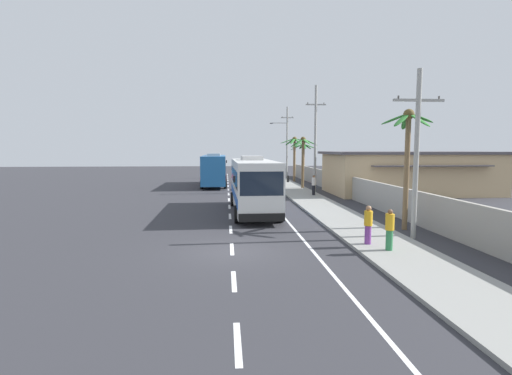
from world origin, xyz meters
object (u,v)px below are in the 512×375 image
coach_bus_far_lane (214,169)px  palm_third (303,152)px  motorcycle_beside_bus (274,189)px  pedestrian_midwalk (390,229)px  palm_nearest (295,150)px  pedestrian_near_kerb (368,224)px  utility_pole_nearest (417,151)px  utility_pole_far (287,140)px  utility_pole_mid (315,138)px  pedestrian_far_walk (314,185)px  coach_bus_foreground (253,183)px  palm_fourth (304,153)px  palm_second (408,144)px  roadside_building (409,172)px

coach_bus_far_lane → palm_third: 10.72m
motorcycle_beside_bus → pedestrian_midwalk: bearing=-83.1°
palm_nearest → pedestrian_near_kerb: bearing=-94.6°
utility_pole_nearest → palm_third: size_ratio=1.44×
palm_nearest → palm_third: 9.21m
utility_pole_far → palm_nearest: size_ratio=1.79×
pedestrian_near_kerb → utility_pole_mid: bearing=-128.2°
pedestrian_midwalk → pedestrian_far_walk: pedestrian_far_walk is taller
pedestrian_far_walk → utility_pole_nearest: bearing=23.0°
coach_bus_foreground → coach_bus_far_lane: size_ratio=0.96×
pedestrian_midwalk → utility_pole_mid: (2.07, 22.34, 4.35)m
coach_bus_foreground → motorcycle_beside_bus: size_ratio=5.40×
pedestrian_far_walk → palm_fourth: bearing=-170.1°
utility_pole_mid → palm_nearest: bearing=89.3°
utility_pole_far → palm_second: utility_pole_far is taller
roadside_building → palm_fourth: bearing=107.6°
coach_bus_far_lane → palm_third: (9.54, -4.46, 1.99)m
coach_bus_far_lane → utility_pole_mid: utility_pole_mid is taller
palm_second → palm_nearest: bearing=91.1°
utility_pole_nearest → pedestrian_midwalk: bearing=-132.1°
motorcycle_beside_bus → palm_second: bearing=-70.7°
pedestrian_near_kerb → pedestrian_midwalk: pedestrian_midwalk is taller
utility_pole_mid → roadside_building: 9.59m
pedestrian_midwalk → palm_nearest: 34.78m
pedestrian_far_walk → palm_third: 7.07m
coach_bus_far_lane → roadside_building: (18.96, -9.17, 0.06)m
pedestrian_midwalk → pedestrian_far_walk: 18.98m
motorcycle_beside_bus → utility_pole_far: utility_pole_far is taller
pedestrian_far_walk → utility_pole_far: utility_pole_far is taller
coach_bus_foreground → roadside_building: bearing=32.3°
coach_bus_far_lane → utility_pole_mid: (10.13, -7.51, 3.41)m
pedestrian_midwalk → palm_fourth: 40.85m
motorcycle_beside_bus → roadside_building: 13.38m
pedestrian_far_walk → utility_pole_nearest: size_ratio=0.23×
pedestrian_near_kerb → roadside_building: bearing=-151.5°
utility_pole_nearest → palm_third: utility_pole_nearest is taller
pedestrian_midwalk → palm_fourth: (4.62, 40.49, 2.73)m
coach_bus_far_lane → palm_nearest: bearing=24.6°
palm_nearest → palm_third: bearing=-94.6°
motorcycle_beside_bus → pedestrian_near_kerb: size_ratio=1.15×
pedestrian_midwalk → utility_pole_nearest: 4.70m
pedestrian_midwalk → utility_pole_far: utility_pole_far is taller
palm_fourth → coach_bus_foreground: bearing=-107.7°
pedestrian_midwalk → palm_nearest: palm_nearest is taller
palm_fourth → coach_bus_far_lane: bearing=-140.0°
motorcycle_beside_bus → roadside_building: bearing=6.0°
coach_bus_foreground → palm_nearest: bearing=73.5°
utility_pole_far → roadside_building: size_ratio=0.66×
motorcycle_beside_bus → pedestrian_near_kerb: (1.84, -18.20, 0.39)m
coach_bus_far_lane → pedestrian_midwalk: coach_bus_far_lane is taller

